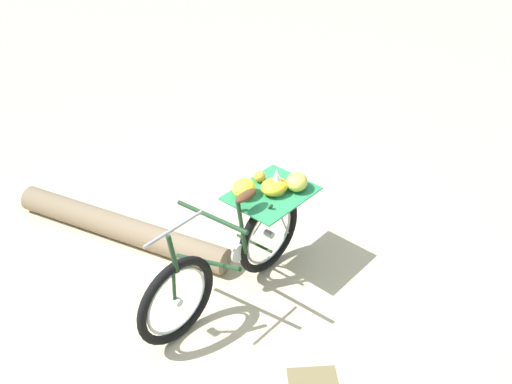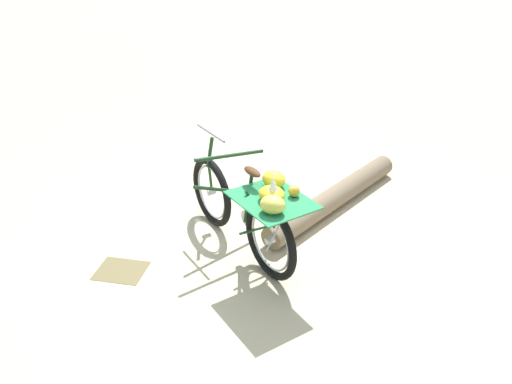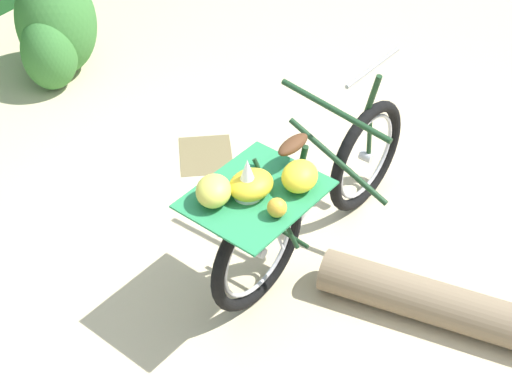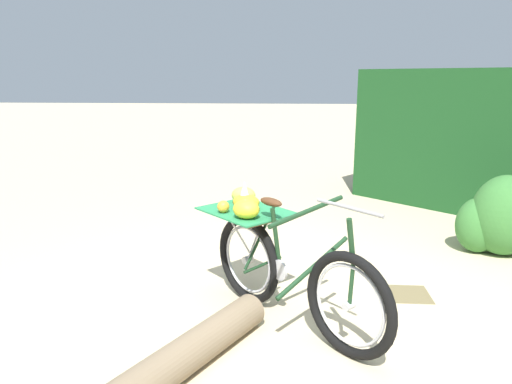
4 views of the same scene
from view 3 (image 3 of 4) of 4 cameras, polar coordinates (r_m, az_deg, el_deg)
name	(u,v)px [view 3 (image 3 of 4)]	position (r m, az deg, el deg)	size (l,w,h in m)	color
ground_plane	(296,272)	(4.58, 2.92, -5.83)	(60.00, 60.00, 0.00)	beige
bicycle	(302,196)	(4.32, 3.40, -0.26)	(1.46, 1.48, 1.03)	black
shrub_cluster	(57,29)	(6.30, -14.31, 11.47)	(0.89, 0.61, 0.85)	#387533
leaf_litter_patch	(206,155)	(5.41, -3.68, 2.72)	(0.44, 0.36, 0.01)	olive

